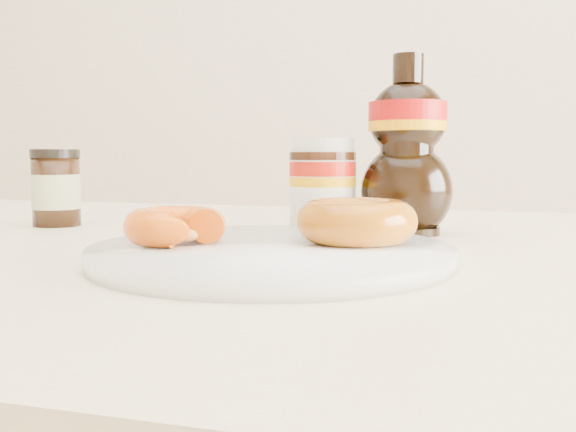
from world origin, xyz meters
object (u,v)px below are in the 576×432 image
(syrup_bottle, at_px, (407,145))
(donut_bitten, at_px, (175,226))
(nutella_jar, at_px, (323,182))
(dark_jar, at_px, (56,189))
(dining_table, at_px, (248,317))
(plate, at_px, (271,253))
(donut_whole, at_px, (357,221))

(syrup_bottle, bearing_deg, donut_bitten, -124.19)
(nutella_jar, relative_size, dark_jar, 1.12)
(dining_table, xyz_separation_m, dark_jar, (-0.28, 0.07, 0.13))
(plate, xyz_separation_m, syrup_bottle, (0.09, 0.23, 0.09))
(dining_table, height_order, plate, plate)
(donut_whole, xyz_separation_m, dark_jar, (-0.42, 0.16, 0.01))
(plate, relative_size, syrup_bottle, 1.49)
(donut_whole, height_order, nutella_jar, nutella_jar)
(donut_whole, bearing_deg, nutella_jar, 112.03)
(donut_bitten, bearing_deg, dining_table, 74.81)
(dining_table, distance_m, nutella_jar, 0.18)
(plate, distance_m, syrup_bottle, 0.27)
(plate, distance_m, nutella_jar, 0.22)
(nutella_jar, bearing_deg, plate, -88.03)
(donut_bitten, bearing_deg, dark_jar, 132.60)
(donut_whole, relative_size, syrup_bottle, 0.51)
(nutella_jar, relative_size, syrup_bottle, 0.54)
(dark_jar, bearing_deg, syrup_bottle, 5.11)
(nutella_jar, distance_m, syrup_bottle, 0.11)
(dining_table, xyz_separation_m, plate, (0.07, -0.13, 0.09))
(plate, distance_m, donut_bitten, 0.09)
(syrup_bottle, distance_m, dark_jar, 0.45)
(dining_table, bearing_deg, donut_whole, -34.59)
(donut_bitten, relative_size, syrup_bottle, 0.43)
(donut_whole, relative_size, nutella_jar, 0.95)
(dining_table, relative_size, dark_jar, 14.29)
(plate, bearing_deg, nutella_jar, 91.97)
(dining_table, bearing_deg, dark_jar, 166.99)
(syrup_bottle, bearing_deg, dark_jar, -174.89)
(plate, relative_size, dark_jar, 3.10)
(donut_bitten, relative_size, donut_whole, 0.83)
(plate, bearing_deg, syrup_bottle, 69.62)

